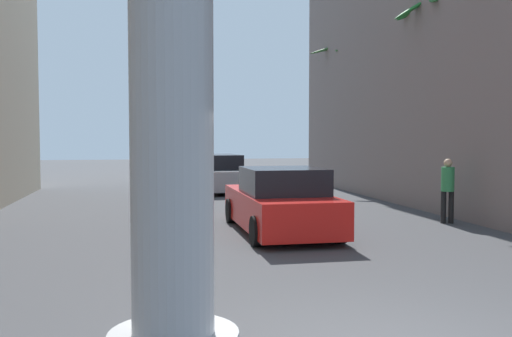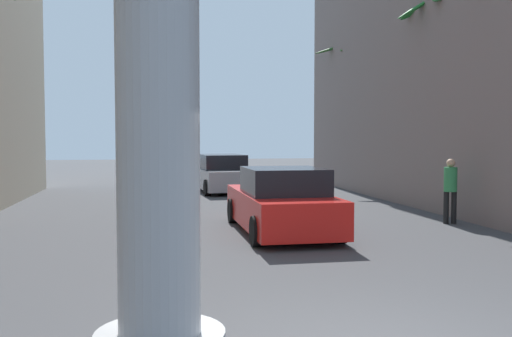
{
  "view_description": "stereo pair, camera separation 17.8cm",
  "coord_description": "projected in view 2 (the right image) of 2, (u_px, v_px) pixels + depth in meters",
  "views": [
    {
      "loc": [
        -2.35,
        -5.44,
        2.26
      ],
      "look_at": [
        0.0,
        6.22,
        1.62
      ],
      "focal_mm": 40.0,
      "sensor_mm": 36.0,
      "label": 1
    },
    {
      "loc": [
        -2.18,
        -5.47,
        2.26
      ],
      "look_at": [
        0.0,
        6.22,
        1.62
      ],
      "focal_mm": 40.0,
      "sensor_mm": 36.0,
      "label": 2
    }
  ],
  "objects": [
    {
      "name": "pedestrian_mid_right",
      "position": [
        450.0,
        186.0,
        14.94
      ],
      "size": [
        0.41,
        0.41,
        1.71
      ],
      "color": "black",
      "rests_on": "ground"
    },
    {
      "name": "ground_plane",
      "position": [
        231.0,
        220.0,
        15.71
      ],
      "size": [
        90.25,
        90.25,
        0.0
      ],
      "primitive_type": "plane",
      "color": "#424244"
    },
    {
      "name": "palm_tree_far_right",
      "position": [
        353.0,
        94.0,
        26.62
      ],
      "size": [
        3.51,
        3.24,
        6.77
      ],
      "color": "brown",
      "rests_on": "ground"
    },
    {
      "name": "car_lead",
      "position": [
        281.0,
        203.0,
        13.57
      ],
      "size": [
        2.04,
        4.85,
        1.56
      ],
      "color": "black",
      "rests_on": "ground"
    },
    {
      "name": "car_far",
      "position": [
        221.0,
        174.0,
        23.86
      ],
      "size": [
        2.25,
        4.62,
        1.56
      ],
      "color": "black",
      "rests_on": "ground"
    },
    {
      "name": "street_lamp",
      "position": [
        477.0,
        73.0,
        14.95
      ],
      "size": [
        2.21,
        0.28,
        6.51
      ],
      "color": "#59595E",
      "rests_on": "ground"
    },
    {
      "name": "palm_tree_mid_right",
      "position": [
        443.0,
        74.0,
        17.84
      ],
      "size": [
        2.89,
        2.76,
        6.78
      ],
      "color": "brown",
      "rests_on": "ground"
    }
  ]
}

